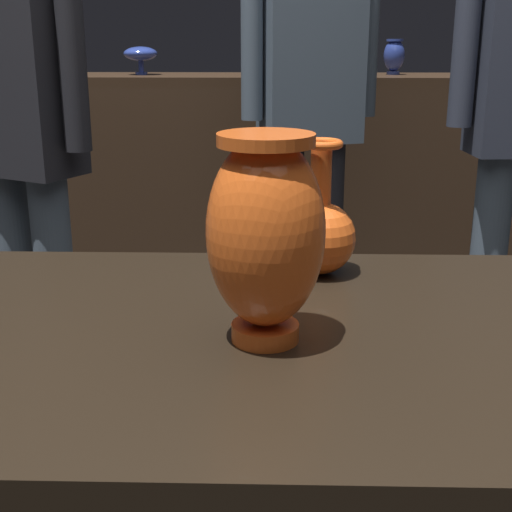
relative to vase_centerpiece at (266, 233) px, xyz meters
The scene contains 9 objects.
back_display_shelf 2.28m from the vase_centerpiece, 90.59° to the left, with size 2.60×0.40×0.99m.
vase_centerpiece is the anchor object (origin of this frame).
vase_tall_behind 0.27m from the vase_centerpiece, 72.85° to the left, with size 0.11×0.11×0.20m.
shelf_vase_right 2.32m from the vase_centerpiece, 77.62° to the left, with size 0.09×0.09×0.14m.
shelf_vase_center 2.27m from the vase_centerpiece, 90.58° to the left, with size 0.06×0.06×0.20m.
shelf_vase_left 2.30m from the vase_centerpiece, 103.66° to the left, with size 0.14×0.14×0.11m.
shelf_vase_far_left 2.44m from the vase_centerpiece, 115.81° to the left, with size 0.09×0.09×0.18m.
visitor_near_left 1.35m from the vase_centerpiece, 120.40° to the left, with size 0.43×0.30×1.58m.
visitor_center_back 1.63m from the vase_centerpiece, 85.59° to the left, with size 0.45×0.27×1.63m.
Camera 1 is at (0.03, -0.82, 1.15)m, focal length 50.06 mm.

